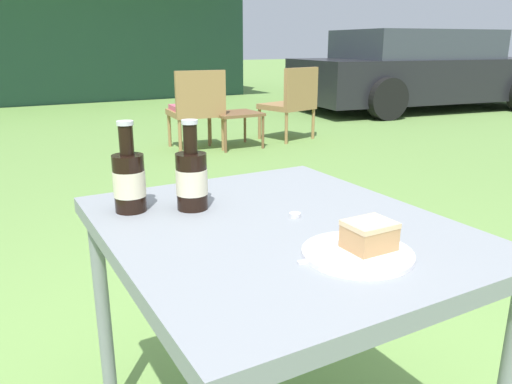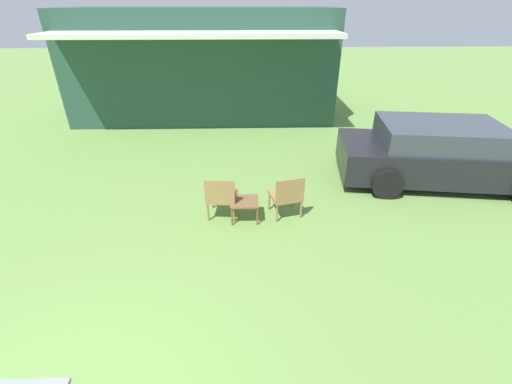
# 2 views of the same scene
# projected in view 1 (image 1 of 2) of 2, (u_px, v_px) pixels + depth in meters

# --- Properties ---
(cabin_building) EXTENTS (8.19, 4.26, 3.31)m
(cabin_building) POSITION_uv_depth(u_px,v_px,m) (25.00, 13.00, 9.88)
(cabin_building) COLOR #284C3D
(cabin_building) RESTS_ON ground_plane
(parked_car) EXTENTS (4.57, 2.42, 1.29)m
(parked_car) POSITION_uv_depth(u_px,v_px,m) (421.00, 71.00, 8.44)
(parked_car) COLOR black
(parked_car) RESTS_ON ground_plane
(wicker_chair_cushioned) EXTENTS (0.56, 0.53, 0.83)m
(wicker_chair_cushioned) POSITION_uv_depth(u_px,v_px,m) (197.00, 106.00, 5.20)
(wicker_chair_cushioned) COLOR #9E7547
(wicker_chair_cushioned) RESTS_ON ground_plane
(wicker_chair_plain) EXTENTS (0.63, 0.60, 0.83)m
(wicker_chair_plain) POSITION_uv_depth(u_px,v_px,m) (292.00, 100.00, 5.73)
(wicker_chair_plain) COLOR #9E7547
(wicker_chair_plain) RESTS_ON ground_plane
(garden_side_table) EXTENTS (0.49, 0.46, 0.38)m
(garden_side_table) POSITION_uv_depth(u_px,v_px,m) (236.00, 116.00, 5.35)
(garden_side_table) COLOR brown
(garden_side_table) RESTS_ON ground_plane
(patio_table) EXTENTS (0.75, 0.88, 0.69)m
(patio_table) POSITION_uv_depth(u_px,v_px,m) (277.00, 250.00, 1.18)
(patio_table) COLOR gray
(patio_table) RESTS_ON ground_plane
(cake_on_plate) EXTENTS (0.22, 0.22, 0.07)m
(cake_on_plate) POSITION_uv_depth(u_px,v_px,m) (363.00, 245.00, 0.98)
(cake_on_plate) COLOR white
(cake_on_plate) RESTS_ON patio_table
(cola_bottle_near) EXTENTS (0.08, 0.08, 0.22)m
(cola_bottle_near) POSITION_uv_depth(u_px,v_px,m) (192.00, 178.00, 1.24)
(cola_bottle_near) COLOR black
(cola_bottle_near) RESTS_ON patio_table
(cola_bottle_far) EXTENTS (0.08, 0.08, 0.22)m
(cola_bottle_far) POSITION_uv_depth(u_px,v_px,m) (129.00, 180.00, 1.22)
(cola_bottle_far) COLOR black
(cola_bottle_far) RESTS_ON patio_table
(fork) EXTENTS (0.17, 0.04, 0.01)m
(fork) POSITION_uv_depth(u_px,v_px,m) (337.00, 258.00, 0.96)
(fork) COLOR silver
(fork) RESTS_ON patio_table
(loose_bottle_cap) EXTENTS (0.03, 0.03, 0.01)m
(loose_bottle_cap) POSITION_uv_depth(u_px,v_px,m) (295.00, 215.00, 1.20)
(loose_bottle_cap) COLOR silver
(loose_bottle_cap) RESTS_ON patio_table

